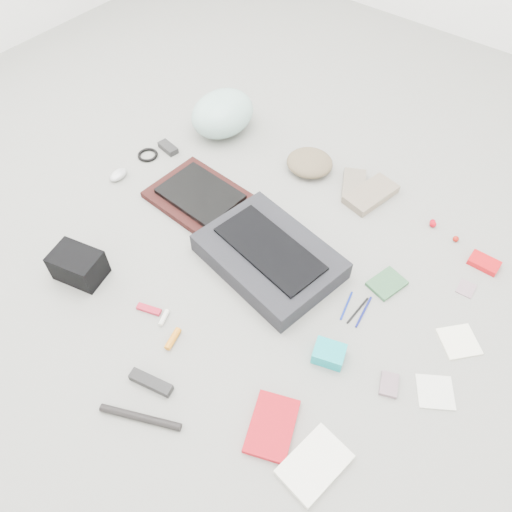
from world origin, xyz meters
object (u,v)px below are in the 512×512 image
Objects in this scene: messenger_bag at (269,257)px; book_red at (272,426)px; bike_helmet at (223,113)px; laptop at (200,194)px; accordion_wallet at (329,354)px; camera_bag at (78,265)px.

messenger_bag is 2.56× the size of book_red.
bike_helmet is (-0.64, 0.49, 0.05)m from messenger_bag.
bike_helmet is at bearing 122.15° from laptop.
camera_bag is at bearing 179.03° from accordion_wallet.
laptop is 0.98× the size of bike_helmet.
messenger_bag is 0.60m from book_red.
laptop is at bearing 67.21° from camera_bag.
bike_helmet reaches higher than camera_bag.
bike_helmet is 3.17× the size of accordion_wallet.
book_red is at bearing -15.00° from camera_bag.
laptop is 3.12× the size of accordion_wallet.
camera_bag is 0.90× the size of book_red.
camera_bag reaches higher than accordion_wallet.
laptop is 0.55m from camera_bag.
bike_helmet is at bearing 114.66° from book_red.
camera_bag is at bearing 157.16° from book_red.
laptop is (-0.41, 0.08, -0.00)m from messenger_bag.
camera_bag is at bearing -78.43° from bike_helmet.
camera_bag is (-0.09, -0.54, 0.02)m from laptop.
bike_helmet reaches higher than accordion_wallet.
book_red is at bearing -32.26° from laptop.
bike_helmet is 1.40m from book_red.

